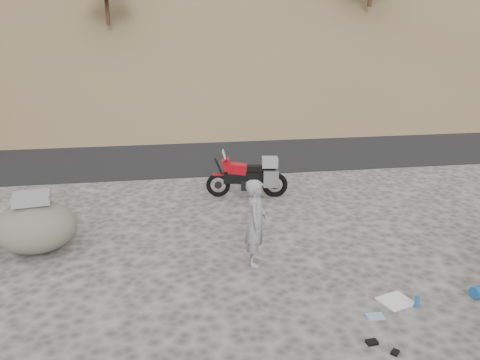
# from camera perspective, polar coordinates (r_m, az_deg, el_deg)

# --- Properties ---
(ground) EXTENTS (140.00, 140.00, 0.00)m
(ground) POSITION_cam_1_polar(r_m,az_deg,el_deg) (8.67, 3.91, -10.50)
(ground) COLOR #454340
(ground) RESTS_ON ground
(road) EXTENTS (120.00, 7.00, 0.05)m
(road) POSITION_cam_1_polar(r_m,az_deg,el_deg) (17.01, -2.79, 4.06)
(road) COLOR black
(road) RESTS_ON ground
(motorcycle) EXTENTS (2.08, 0.78, 1.24)m
(motorcycle) POSITION_cam_1_polar(r_m,az_deg,el_deg) (11.85, 1.32, 0.40)
(motorcycle) COLOR black
(motorcycle) RESTS_ON ground
(man) EXTENTS (0.55, 0.68, 1.62)m
(man) POSITION_cam_1_polar(r_m,az_deg,el_deg) (8.78, 1.91, -10.06)
(man) COLOR gray
(man) RESTS_ON ground
(boulder) EXTENTS (1.59, 1.37, 1.17)m
(boulder) POSITION_cam_1_polar(r_m,az_deg,el_deg) (9.83, -23.64, -5.17)
(boulder) COLOR #5C574F
(boulder) RESTS_ON ground
(gear_white_cloth) EXTENTS (0.60, 0.56, 0.02)m
(gear_white_cloth) POSITION_cam_1_polar(r_m,az_deg,el_deg) (8.06, 18.46, -13.81)
(gear_white_cloth) COLOR white
(gear_white_cloth) RESTS_ON ground
(gear_bottle) EXTENTS (0.09, 0.09, 0.19)m
(gear_bottle) POSITION_cam_1_polar(r_m,az_deg,el_deg) (7.98, 20.77, -13.70)
(gear_bottle) COLOR #1A579D
(gear_bottle) RESTS_ON ground
(gear_glove_a) EXTENTS (0.16, 0.12, 0.04)m
(gear_glove_a) POSITION_cam_1_polar(r_m,az_deg,el_deg) (7.05, 15.79, -18.50)
(gear_glove_a) COLOR black
(gear_glove_a) RESTS_ON ground
(gear_glove_b) EXTENTS (0.15, 0.14, 0.04)m
(gear_glove_b) POSITION_cam_1_polar(r_m,az_deg,el_deg) (6.97, 18.39, -19.31)
(gear_glove_b) COLOR black
(gear_glove_b) RESTS_ON ground
(gear_blue_cloth) EXTENTS (0.27, 0.20, 0.01)m
(gear_blue_cloth) POSITION_cam_1_polar(r_m,az_deg,el_deg) (7.61, 16.17, -15.68)
(gear_blue_cloth) COLOR #82AFC9
(gear_blue_cloth) RESTS_ON ground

